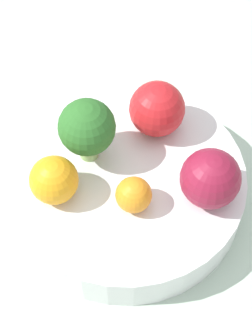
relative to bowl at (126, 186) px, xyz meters
The scene contains 8 objects.
ground_plane 0.04m from the bowl, ahead, with size 6.00×6.00×0.00m, color gray.
table_surface 0.03m from the bowl, ahead, with size 1.20×1.20×0.02m.
bowl is the anchor object (origin of this frame).
broccoli 0.08m from the bowl, ahead, with size 0.06×0.06×0.07m.
apple_red 0.08m from the bowl, 75.95° to the right, with size 0.06×0.06×0.06m.
apple_green 0.10m from the bowl, 155.92° to the right, with size 0.06×0.06×0.06m.
orange_front 0.08m from the bowl, 60.52° to the left, with size 0.05×0.05×0.05m.
orange_back 0.05m from the bowl, 143.08° to the left, with size 0.03×0.03×0.03m.
Camera 1 is at (-0.21, 0.23, 0.53)m, focal length 60.00 mm.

